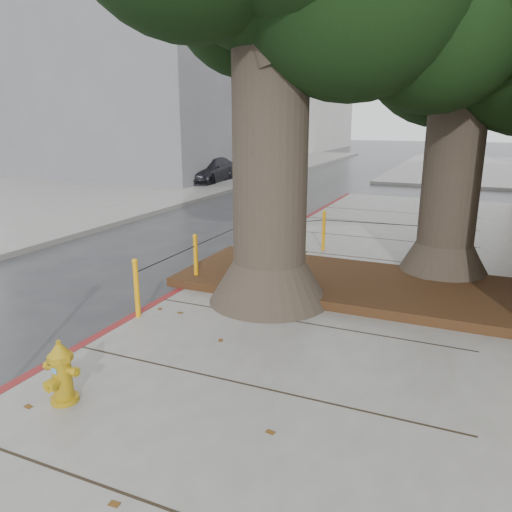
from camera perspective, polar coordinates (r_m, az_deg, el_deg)
The scene contains 10 objects.
ground at distance 6.29m, azimuth -5.51°, elevation -14.65°, with size 140.00×140.00×0.00m, color #28282B.
sidewalk_opposite at distance 22.48m, azimuth -24.87°, elevation 6.22°, with size 14.00×60.00×0.15m, color slate.
curb_red at distance 9.15m, azimuth -8.91°, elevation -4.33°, with size 0.14×26.00×0.16m, color maroon.
planter_bed at distance 9.28m, azimuth 11.23°, elevation -3.15°, with size 6.40×2.60×0.16m, color black.
building_far_grey at distance 32.18m, azimuth -10.51°, elevation 20.36°, with size 12.00×16.00×12.00m, color slate.
building_far_white at distance 53.66m, azimuth 2.15°, elevation 20.16°, with size 12.00×18.00×15.00m, color silver.
tree_far at distance 10.22m, azimuth 25.30°, elevation 24.69°, with size 4.50×3.80×7.17m.
bollard_ring at distance 10.08m, azimuth 2.14°, elevation 1.22°, with size 3.79×5.39×0.95m.
fire_hydrant at distance 5.91m, azimuth -21.35°, elevation -12.28°, with size 0.38×0.33×0.72m.
car_dark at distance 25.06m, azimuth -5.55°, elevation 9.70°, with size 1.79×4.41×1.28m, color black.
Camera 1 is at (2.70, -4.72, 3.15)m, focal length 35.00 mm.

